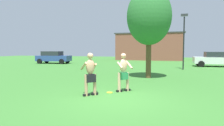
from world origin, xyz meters
The scene contains 9 objects.
ground_plane centered at (0.00, 0.00, 0.00)m, with size 80.00×80.00×0.00m, color #38752D.
player_with_cap centered at (-0.11, 1.45, 0.94)m, with size 0.75×0.84×1.71m.
player_in_black centered at (-1.21, 0.32, 0.92)m, with size 0.76×0.86×1.73m.
frisbee centered at (-0.62, 1.02, 0.01)m, with size 0.26×0.26×0.03m, color yellow.
car_white_near_post centered at (6.40, 16.44, 0.82)m, with size 4.36×2.16×1.58m.
car_blue_mid_lot centered at (-12.90, 15.66, 0.82)m, with size 4.47×2.40×1.58m.
lamp_post centered at (2.93, 12.22, 3.14)m, with size 0.60×0.24×5.03m.
outbuilding_behind_lot centered at (-1.81, 27.95, 2.30)m, with size 11.42×5.00×4.59m.
tree_right_field centered at (0.47, 6.03, 3.94)m, with size 2.85×2.85×5.80m.
Camera 1 is at (1.92, -7.07, 1.88)m, focal length 32.04 mm.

